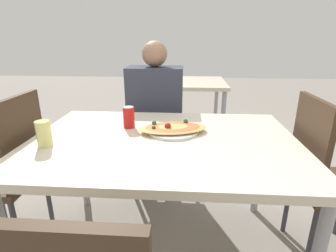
# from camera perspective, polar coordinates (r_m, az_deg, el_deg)

# --- Properties ---
(ground_plane) EXTENTS (14.00, 14.00, 0.00)m
(ground_plane) POSITION_cam_1_polar(r_m,az_deg,el_deg) (1.79, -0.86, -25.31)
(ground_plane) COLOR gray
(dining_table) EXTENTS (1.40, 0.97, 0.74)m
(dining_table) POSITION_cam_1_polar(r_m,az_deg,el_deg) (1.40, -0.99, -5.13)
(dining_table) COLOR beige
(dining_table) RESTS_ON ground_plane
(chair_far_seated) EXTENTS (0.40, 0.40, 0.95)m
(chair_far_seated) POSITION_cam_1_polar(r_m,az_deg,el_deg) (2.23, -2.37, 0.30)
(chair_far_seated) COLOR #3F2D1E
(chair_far_seated) RESTS_ON ground_plane
(chair_side_left) EXTENTS (0.40, 0.40, 0.95)m
(chair_side_left) POSITION_cam_1_polar(r_m,az_deg,el_deg) (1.77, -31.23, -7.88)
(chair_side_left) COLOR #3F2D1E
(chair_side_left) RESTS_ON ground_plane
(chair_side_right) EXTENTS (0.40, 0.40, 0.95)m
(chair_side_right) POSITION_cam_1_polar(r_m,az_deg,el_deg) (1.69, 31.00, -8.95)
(chair_side_right) COLOR #3F2D1E
(chair_side_right) RESTS_ON ground_plane
(person_seated) EXTENTS (0.42, 0.28, 1.22)m
(person_seated) POSITION_cam_1_polar(r_m,az_deg,el_deg) (2.06, -2.79, 4.16)
(person_seated) COLOR #2D2D38
(person_seated) RESTS_ON ground_plane
(pizza_main) EXTENTS (0.41, 0.29, 0.06)m
(pizza_main) POSITION_cam_1_polar(r_m,az_deg,el_deg) (1.47, 1.02, -0.58)
(pizza_main) COLOR white
(pizza_main) RESTS_ON dining_table
(soda_can) EXTENTS (0.07, 0.07, 0.12)m
(soda_can) POSITION_cam_1_polar(r_m,az_deg,el_deg) (1.54, -8.53, 1.90)
(soda_can) COLOR red
(soda_can) RESTS_ON dining_table
(drink_glass) EXTENTS (0.07, 0.07, 0.13)m
(drink_glass) POSITION_cam_1_polar(r_m,az_deg,el_deg) (1.40, -25.41, -1.52)
(drink_glass) COLOR #E0DB7F
(drink_glass) RESTS_ON dining_table
(background_table) EXTENTS (1.10, 0.80, 0.86)m
(background_table) POSITION_cam_1_polar(r_m,az_deg,el_deg) (3.16, 1.55, 8.76)
(background_table) COLOR beige
(background_table) RESTS_ON ground_plane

